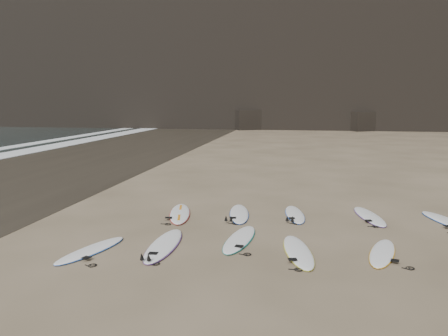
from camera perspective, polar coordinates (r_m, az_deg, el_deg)
The scene contains 12 objects.
ground at distance 11.36m, azimuth 5.24°, elevation -9.93°, with size 240.00×240.00×0.00m, color #897559.
wet_sand at distance 25.17m, azimuth -23.62°, elevation -0.25°, with size 12.00×200.00×0.01m, color #383026.
surfboard_0 at distance 11.30m, azimuth -16.96°, elevation -10.16°, with size 0.54×2.27×0.08m, color white.
surfboard_1 at distance 11.26m, azimuth -7.86°, elevation -9.88°, with size 0.65×2.69×0.10m, color white.
surfboard_2 at distance 11.63m, azimuth 2.06°, elevation -9.22°, with size 0.59×2.46×0.09m, color white.
surfboard_3 at distance 10.87m, azimuth 9.67°, elevation -10.65°, with size 0.59×2.47×0.09m, color white.
surfboard_4 at distance 11.30m, azimuth 19.97°, elevation -10.33°, with size 0.53×2.20×0.08m, color white.
surfboard_5 at distance 14.21m, azimuth -5.79°, elevation -5.90°, with size 0.62×2.58×0.09m, color white.
surfboard_6 at distance 14.14m, azimuth 2.00°, elevation -5.94°, with size 0.59×2.44×0.09m, color white.
surfboard_7 at distance 14.24m, azimuth 9.24°, elevation -5.96°, with size 0.54×2.25×0.08m, color white.
surfboard_8 at distance 14.55m, azimuth 18.45°, elevation -5.97°, with size 0.58×2.42×0.09m, color white.
surfboard_9 at distance 14.84m, azimuth 27.25°, elevation -6.22°, with size 0.60×2.50×0.09m, color white.
Camera 1 is at (0.82, -10.73, 3.64)m, focal length 35.00 mm.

